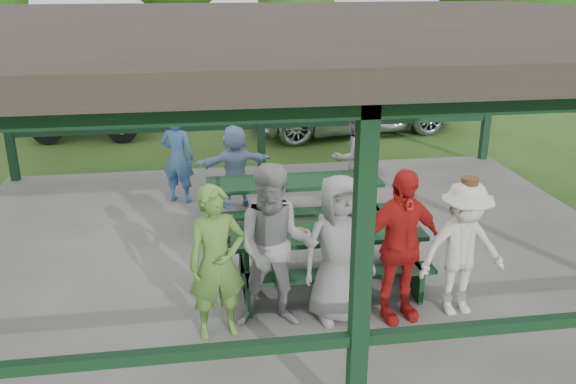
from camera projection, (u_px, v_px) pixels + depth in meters
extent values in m
plane|color=#294B17|center=(290.00, 252.00, 9.00)|extent=(90.00, 90.00, 0.00)
cube|color=#61615C|center=(290.00, 249.00, 8.98)|extent=(10.00, 8.00, 0.10)
cube|color=black|center=(361.00, 275.00, 4.92)|extent=(0.15, 0.15, 3.00)
cube|color=black|center=(4.00, 103.00, 11.31)|extent=(0.15, 0.15, 3.00)
cube|color=black|center=(261.00, 96.00, 11.99)|extent=(0.15, 0.15, 3.00)
cube|color=black|center=(490.00, 89.00, 12.66)|extent=(0.15, 0.15, 3.00)
cube|color=black|center=(62.00, 364.00, 4.79)|extent=(4.65, 0.10, 0.10)
cube|color=black|center=(139.00, 130.00, 11.85)|extent=(4.65, 0.10, 0.10)
cube|color=black|center=(377.00, 122.00, 12.53)|extent=(4.65, 0.10, 0.10)
cube|color=black|center=(369.00, 104.00, 4.44)|extent=(9.80, 0.15, 0.20)
cube|color=black|center=(259.00, 22.00, 11.51)|extent=(9.80, 0.15, 0.20)
cube|color=#322824|center=(290.00, 28.00, 7.90)|extent=(10.60, 8.60, 0.24)
cube|color=black|center=(326.00, 233.00, 7.64)|extent=(2.43, 0.75, 0.06)
cube|color=black|center=(336.00, 274.00, 7.23)|extent=(2.43, 0.28, 0.05)
cube|color=black|center=(317.00, 236.00, 8.26)|extent=(2.43, 0.28, 0.05)
cube|color=black|center=(245.00, 263.00, 7.62)|extent=(0.06, 0.70, 0.75)
cube|color=black|center=(404.00, 252.00, 7.91)|extent=(0.06, 0.70, 0.75)
cube|color=black|center=(245.00, 274.00, 7.67)|extent=(0.06, 1.39, 0.45)
cube|color=black|center=(403.00, 263.00, 7.96)|extent=(0.06, 1.39, 0.45)
cube|color=black|center=(294.00, 182.00, 9.49)|extent=(2.71, 0.75, 0.06)
cube|color=black|center=(300.00, 213.00, 9.08)|extent=(2.71, 0.28, 0.05)
cube|color=black|center=(289.00, 188.00, 10.11)|extent=(2.71, 0.28, 0.05)
cube|color=black|center=(219.00, 207.00, 9.44)|extent=(0.06, 0.70, 0.75)
cube|color=black|center=(366.00, 199.00, 9.77)|extent=(0.06, 0.70, 0.75)
cube|color=black|center=(220.00, 216.00, 9.50)|extent=(0.06, 1.39, 0.45)
cube|color=black|center=(366.00, 207.00, 9.82)|extent=(0.06, 1.39, 0.45)
cylinder|color=white|center=(249.00, 235.00, 7.50)|extent=(0.22, 0.22, 0.01)
torus|color=#945934|center=(246.00, 234.00, 7.46)|extent=(0.10, 0.10, 0.03)
torus|color=#945934|center=(253.00, 234.00, 7.48)|extent=(0.10, 0.10, 0.03)
torus|color=#945934|center=(249.00, 232.00, 7.53)|extent=(0.10, 0.10, 0.03)
cylinder|color=white|center=(301.00, 232.00, 7.59)|extent=(0.22, 0.22, 0.01)
torus|color=#945934|center=(298.00, 231.00, 7.56)|extent=(0.10, 0.10, 0.03)
torus|color=#945934|center=(304.00, 231.00, 7.57)|extent=(0.10, 0.10, 0.03)
torus|color=#945934|center=(300.00, 229.00, 7.62)|extent=(0.10, 0.10, 0.03)
cylinder|color=white|center=(363.00, 228.00, 7.70)|extent=(0.22, 0.22, 0.01)
torus|color=#945934|center=(361.00, 227.00, 7.67)|extent=(0.10, 0.10, 0.03)
torus|color=#945934|center=(367.00, 227.00, 7.68)|extent=(0.10, 0.10, 0.03)
torus|color=#945934|center=(362.00, 225.00, 7.73)|extent=(0.10, 0.10, 0.03)
cylinder|color=white|center=(410.00, 225.00, 7.78)|extent=(0.22, 0.22, 0.01)
torus|color=#945934|center=(407.00, 224.00, 7.75)|extent=(0.10, 0.10, 0.03)
torus|color=#945934|center=(413.00, 224.00, 7.76)|extent=(0.10, 0.10, 0.03)
torus|color=#945934|center=(408.00, 222.00, 7.82)|extent=(0.10, 0.10, 0.03)
cylinder|color=#381E0F|center=(228.00, 239.00, 7.28)|extent=(0.06, 0.06, 0.10)
cylinder|color=#381E0F|center=(250.00, 238.00, 7.31)|extent=(0.06, 0.06, 0.10)
cylinder|color=#381E0F|center=(298.00, 235.00, 7.39)|extent=(0.06, 0.06, 0.10)
cylinder|color=#381E0F|center=(315.00, 234.00, 7.43)|extent=(0.06, 0.06, 0.10)
cylinder|color=#381E0F|center=(368.00, 230.00, 7.52)|extent=(0.06, 0.06, 0.10)
cylinder|color=#381E0F|center=(414.00, 228.00, 7.60)|extent=(0.06, 0.06, 0.10)
cone|color=white|center=(276.00, 224.00, 7.72)|extent=(0.09, 0.09, 0.10)
cone|color=white|center=(338.00, 220.00, 7.83)|extent=(0.09, 0.09, 0.10)
cone|color=white|center=(349.00, 219.00, 7.85)|extent=(0.09, 0.09, 0.10)
imported|color=#588A36|center=(217.00, 263.00, 6.53)|extent=(0.70, 0.53, 1.74)
imported|color=gray|center=(276.00, 248.00, 6.68)|extent=(1.00, 0.82, 1.91)
imported|color=gray|center=(338.00, 249.00, 6.84)|extent=(0.93, 0.69, 1.74)
imported|color=red|center=(399.00, 246.00, 6.84)|extent=(1.13, 0.64, 1.81)
imported|color=silver|center=(463.00, 249.00, 6.98)|extent=(1.08, 0.67, 1.62)
cylinder|color=#50351B|center=(469.00, 188.00, 6.72)|extent=(0.34, 0.34, 0.02)
cylinder|color=#50351B|center=(470.00, 182.00, 6.70)|extent=(0.20, 0.20, 0.11)
imported|color=#87AAD1|center=(235.00, 166.00, 10.30)|extent=(1.38, 0.65, 1.42)
imported|color=#406EA7|center=(178.00, 157.00, 10.47)|extent=(0.69, 0.59, 1.60)
imported|color=gray|center=(353.00, 157.00, 10.30)|extent=(1.00, 0.90, 1.69)
imported|color=silver|center=(353.00, 100.00, 15.78)|extent=(5.80, 3.29, 1.53)
cube|color=navy|center=(90.00, 105.00, 15.12)|extent=(2.83, 1.56, 0.12)
cube|color=navy|center=(82.00, 101.00, 14.39)|extent=(2.74, 0.25, 0.39)
cube|color=navy|center=(95.00, 90.00, 15.68)|extent=(2.74, 0.25, 0.39)
cube|color=navy|center=(32.00, 96.00, 14.93)|extent=(0.16, 1.37, 0.39)
cube|color=navy|center=(145.00, 94.00, 15.13)|extent=(0.16, 1.37, 0.39)
cylinder|color=black|center=(47.00, 129.00, 14.50)|extent=(0.76, 0.23, 0.74)
cylinder|color=yellow|center=(47.00, 129.00, 14.50)|extent=(0.29, 0.23, 0.27)
cylinder|color=black|center=(63.00, 115.00, 15.88)|extent=(0.76, 0.23, 0.74)
cylinder|color=yellow|center=(63.00, 115.00, 15.88)|extent=(0.29, 0.23, 0.27)
cylinder|color=black|center=(122.00, 128.00, 14.63)|extent=(0.76, 0.23, 0.74)
cylinder|color=yellow|center=(122.00, 128.00, 14.63)|extent=(0.29, 0.23, 0.27)
cylinder|color=black|center=(132.00, 114.00, 16.01)|extent=(0.76, 0.23, 0.74)
cylinder|color=yellow|center=(132.00, 114.00, 16.01)|extent=(0.29, 0.23, 0.27)
cube|color=navy|center=(166.00, 108.00, 15.29)|extent=(0.98, 0.15, 0.08)
cone|color=#F2590C|center=(29.00, 92.00, 14.89)|extent=(0.05, 0.39, 0.39)
cylinder|color=#372616|center=(179.00, 33.00, 24.09)|extent=(0.36, 0.36, 3.21)
cylinder|color=#372616|center=(296.00, 54.00, 22.32)|extent=(0.36, 0.36, 2.14)
sphere|color=#1F4E14|center=(296.00, 1.00, 21.69)|extent=(2.74, 2.74, 2.74)
cylinder|color=#372616|center=(523.00, 54.00, 20.65)|extent=(0.36, 0.36, 2.53)
cylinder|color=#372616|center=(461.00, 25.00, 26.16)|extent=(0.36, 0.36, 3.44)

